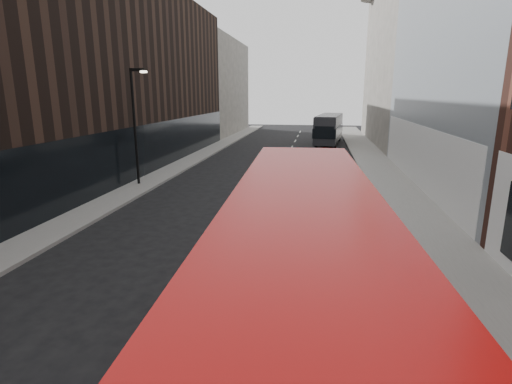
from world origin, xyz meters
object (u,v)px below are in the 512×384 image
at_px(grey_bus, 329,128).
at_px(car_b, 328,168).
at_px(car_a, 298,177).
at_px(red_bus, 302,295).
at_px(car_c, 337,164).
at_px(street_lamp, 135,119).

distance_m(grey_bus, car_b, 19.39).
bearing_deg(car_a, red_bus, -94.24).
bearing_deg(car_c, grey_bus, 94.74).
distance_m(grey_bus, car_a, 23.29).
height_order(street_lamp, car_a, street_lamp).
relative_size(car_a, car_c, 1.00).
relative_size(street_lamp, grey_bus, 0.67).
bearing_deg(red_bus, car_b, 84.98).
height_order(street_lamp, car_b, street_lamp).
bearing_deg(red_bus, grey_bus, 85.49).
xyz_separation_m(red_bus, car_c, (1.55, 23.29, -1.71)).
bearing_deg(red_bus, car_a, 90.54).
height_order(red_bus, car_c, red_bus).
xyz_separation_m(street_lamp, grey_bus, (12.19, 23.72, -2.40)).
xyz_separation_m(street_lamp, red_bus, (10.91, -16.94, -1.84)).
relative_size(red_bus, car_c, 2.41).
distance_m(car_a, car_c, 6.31).
relative_size(red_bus, car_b, 2.68).
bearing_deg(car_a, grey_bus, 76.90).
bearing_deg(car_a, street_lamp, 175.79).
height_order(car_a, car_c, car_a).
bearing_deg(car_b, grey_bus, 83.05).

